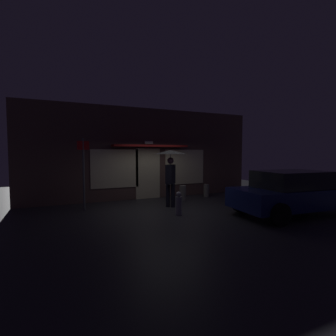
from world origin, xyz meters
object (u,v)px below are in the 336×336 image
Objects in this scene: sidewalk_bollard at (183,193)px; person_with_umbrella at (170,163)px; street_sign_post at (84,170)px; fire_hydrant at (179,204)px; sidewalk_bollard_2 at (206,190)px; parked_car at (291,192)px.

person_with_umbrella is at bearing -137.15° from sidewalk_bollard.
fire_hydrant is at bearing -34.95° from street_sign_post.
sidewalk_bollard is 0.84× the size of fire_hydrant.
sidewalk_bollard is 1.46m from sidewalk_bollard_2.
person_with_umbrella is at bearing 78.64° from fire_hydrant.
person_with_umbrella is 0.53× the size of parked_car.
parked_car is (3.11, -2.61, -0.92)m from person_with_umbrella.
person_with_umbrella reaches higher than parked_car.
street_sign_post is at bearing 154.92° from parked_car.
fire_hydrant is (-1.21, -2.07, 0.04)m from sidewalk_bollard.
parked_car is 3.99m from sidewalk_bollard_2.
fire_hydrant is at bearing -136.87° from sidewalk_bollard_2.
fire_hydrant is (2.73, -1.91, -1.07)m from street_sign_post.
sidewalk_bollard is at bearing 59.66° from fire_hydrant.
parked_car is 4.13m from sidewalk_bollard.
street_sign_post is 3.94× the size of sidewalk_bollard.
street_sign_post reaches higher than sidewalk_bollard.
person_with_umbrella is at bearing 143.81° from parked_car.
sidewalk_bollard is (3.95, 0.16, -1.10)m from street_sign_post.
parked_car reaches higher than sidewalk_bollard.
fire_hydrant is at bearing 160.45° from parked_car.
sidewalk_bollard is (-2.13, 3.52, -0.41)m from parked_car.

